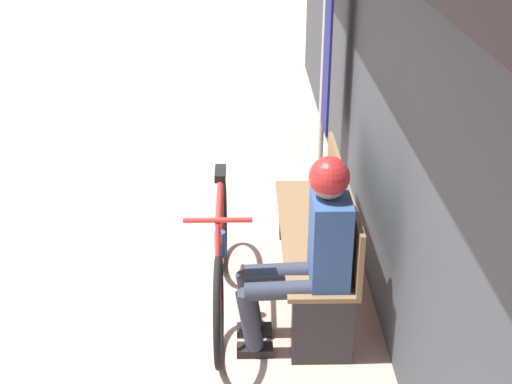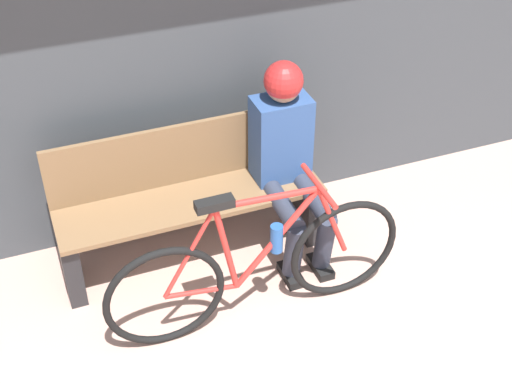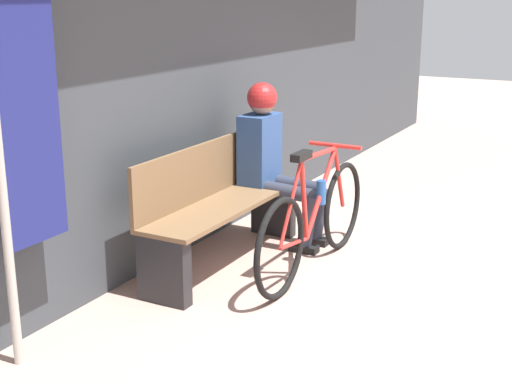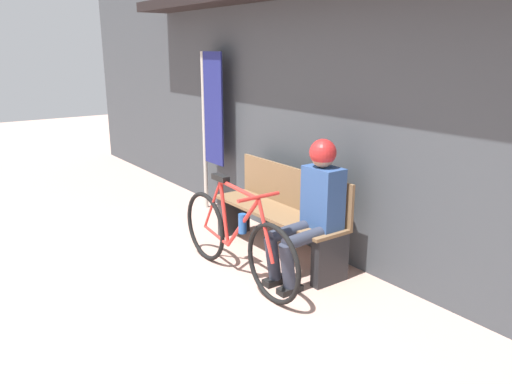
% 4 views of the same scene
% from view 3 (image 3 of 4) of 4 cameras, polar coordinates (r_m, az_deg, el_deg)
% --- Properties ---
extents(storefront_wall, '(12.00, 0.56, 3.20)m').
position_cam_3_polar(storefront_wall, '(5.33, -5.42, 13.10)').
color(storefront_wall, '#3D4247').
rests_on(storefront_wall, ground_plane).
extents(park_bench_near, '(1.61, 0.42, 0.87)m').
position_cam_3_polar(park_bench_near, '(5.09, -3.00, -1.37)').
color(park_bench_near, brown).
rests_on(park_bench_near, ground_plane).
extents(bicycle, '(1.73, 0.40, 0.90)m').
position_cam_3_polar(bicycle, '(4.98, 4.70, -2.23)').
color(bicycle, black).
rests_on(bicycle, ground_plane).
extents(person_seated, '(0.34, 0.66, 1.25)m').
position_cam_3_polar(person_seated, '(5.45, 1.28, 3.16)').
color(person_seated, '#2D3342').
rests_on(person_seated, ground_plane).
extents(banner_pole, '(0.45, 0.05, 1.94)m').
position_cam_3_polar(banner_pole, '(3.80, -18.25, 3.98)').
color(banner_pole, '#B7B2A8').
rests_on(banner_pole, ground_plane).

